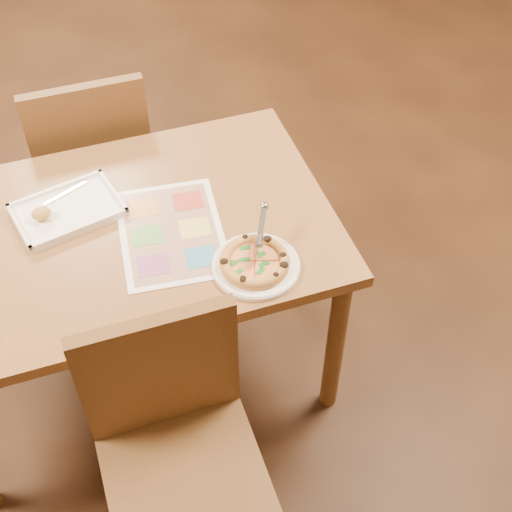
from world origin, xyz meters
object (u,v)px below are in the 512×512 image
object	(u,v)px
plate	(256,266)
appetizer_tray	(66,212)
dining_table	(122,249)
chair_near	(172,424)
chair_far	(92,149)
menu	(171,232)
pizza	(255,262)
pizza_cutter	(261,233)

from	to	relation	value
plate	appetizer_tray	bearing A→B (deg)	140.44
dining_table	chair_near	distance (m)	0.61
chair_far	plate	world-z (taller)	chair_far
dining_table	chair_far	xyz separation A→B (m)	(-0.00, 0.60, -0.07)
chair_near	menu	bearing A→B (deg)	74.49
pizza	pizza_cutter	world-z (taller)	pizza_cutter
chair_near	plate	bearing A→B (deg)	42.95
chair_near	plate	world-z (taller)	chair_near
chair_near	appetizer_tray	size ratio (longest dim) A/B	1.32
chair_near	pizza_cutter	world-z (taller)	chair_near
plate	chair_near	bearing A→B (deg)	-137.05
plate	pizza	xyz separation A→B (m)	(-0.00, 0.00, 0.02)
plate	pizza	distance (m)	0.02
chair_near	plate	xyz separation A→B (m)	(0.34, 0.32, 0.16)
chair_far	menu	size ratio (longest dim) A/B	1.10
pizza	pizza_cutter	size ratio (longest dim) A/B	1.38
chair_near	chair_far	xyz separation A→B (m)	(-0.00, 1.20, 0.00)
pizza_cutter	menu	world-z (taller)	pizza_cutter
appetizer_tray	menu	bearing A→B (deg)	-32.42
menu	chair_near	bearing A→B (deg)	-105.51
pizza_cutter	menu	size ratio (longest dim) A/B	0.34
dining_table	menu	distance (m)	0.18
dining_table	pizza	size ratio (longest dim) A/B	6.40
chair_near	pizza_cutter	bearing A→B (deg)	44.71
plate	pizza_cutter	xyz separation A→B (m)	(0.03, 0.05, 0.08)
menu	pizza	bearing A→B (deg)	-48.00
plate	pizza	size ratio (longest dim) A/B	1.25
dining_table	menu	world-z (taller)	menu
chair_near	pizza	bearing A→B (deg)	43.45
chair_far	dining_table	bearing A→B (deg)	90.00
chair_far	pizza_cutter	bearing A→B (deg)	114.35
menu	chair_far	bearing A→B (deg)	102.58
dining_table	pizza	distance (m)	0.45
plate	appetizer_tray	distance (m)	0.62
pizza_cutter	menu	bearing A→B (deg)	81.03
plate	menu	world-z (taller)	plate
chair_near	appetizer_tray	bearing A→B (deg)	100.81
plate	pizza_cutter	size ratio (longest dim) A/B	1.72
plate	appetizer_tray	size ratio (longest dim) A/B	0.71
dining_table	chair_near	bearing A→B (deg)	-90.00
chair_far	menu	world-z (taller)	chair_far
menu	plate	bearing A→B (deg)	-47.87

